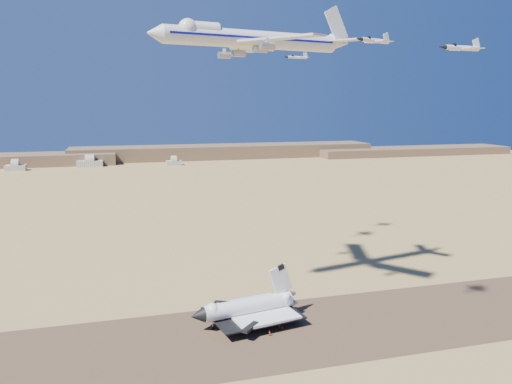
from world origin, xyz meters
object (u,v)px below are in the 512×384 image
object	(u,v)px
crew_c	(282,328)
chase_jet_a	(374,40)
chase_jet_c	(261,49)
carrier_747	(248,39)
crew_a	(270,333)
crew_b	(279,326)
chase_jet_b	(461,48)
chase_jet_d	(297,57)
shuttle	(247,308)

from	to	relation	value
crew_c	chase_jet_a	world-z (taller)	chase_jet_a
chase_jet_a	chase_jet_c	bearing A→B (deg)	75.32
carrier_747	crew_a	bearing A→B (deg)	-102.74
crew_c	chase_jet_c	world-z (taller)	chase_jet_c
carrier_747	crew_a	world-z (taller)	carrier_747
carrier_747	chase_jet_a	bearing A→B (deg)	-69.99
crew_a	crew_b	size ratio (longest dim) A/B	0.93
crew_c	chase_jet_b	world-z (taller)	chase_jet_b
chase_jet_b	chase_jet_d	xyz separation A→B (m)	(-4.04, 120.95, 7.79)
crew_b	chase_jet_c	size ratio (longest dim) A/B	0.12
carrier_747	chase_jet_c	size ratio (longest dim) A/B	5.03
carrier_747	chase_jet_d	bearing A→B (deg)	46.13
shuttle	chase_jet_b	xyz separation A→B (m)	(51.59, -36.67, 85.26)
crew_b	chase_jet_a	bearing A→B (deg)	-155.95
chase_jet_a	chase_jet_c	xyz separation A→B (m)	(-7.64, 90.72, 6.68)
crew_b	crew_c	xyz separation A→B (m)	(0.67, -1.51, -0.17)
chase_jet_c	shuttle	bearing A→B (deg)	-130.13
crew_a	chase_jet_d	size ratio (longest dim) A/B	0.13
crew_b	chase_jet_d	xyz separation A→B (m)	(38.41, 91.99, 97.27)
crew_a	crew_c	bearing A→B (deg)	-78.68
chase_jet_a	chase_jet_d	world-z (taller)	chase_jet_d
carrier_747	chase_jet_b	xyz separation A→B (m)	(46.24, -55.51, -7.41)
shuttle	chase_jet_b	distance (m)	106.18
carrier_747	chase_jet_c	bearing A→B (deg)	57.52
crew_c	chase_jet_b	bearing A→B (deg)	-165.59
shuttle	crew_a	bearing A→B (deg)	-79.58
crew_a	chase_jet_b	xyz separation A→B (m)	(47.14, -24.75, 89.55)
carrier_747	chase_jet_a	size ratio (longest dim) A/B	5.98
chase_jet_b	crew_b	bearing A→B (deg)	138.33
chase_jet_a	chase_jet_c	world-z (taller)	chase_jet_c
carrier_747	chase_jet_d	xyz separation A→B (m)	(42.20, 65.44, 0.37)
chase_jet_a	chase_jet_c	distance (m)	91.29
chase_jet_b	chase_jet_c	bearing A→B (deg)	97.72
crew_a	crew_b	distance (m)	6.31
shuttle	crew_b	world-z (taller)	shuttle
shuttle	chase_jet_c	distance (m)	117.90
chase_jet_a	chase_jet_d	distance (m)	110.19
crew_a	crew_c	size ratio (longest dim) A/B	1.14
crew_a	crew_b	world-z (taller)	crew_b
shuttle	carrier_747	world-z (taller)	carrier_747
chase_jet_a	chase_jet_c	size ratio (longest dim) A/B	0.84
carrier_747	crew_a	size ratio (longest dim) A/B	44.64
chase_jet_c	chase_jet_d	bearing A→B (deg)	17.28
chase_jet_c	chase_jet_a	bearing A→B (deg)	-105.44
chase_jet_c	chase_jet_b	bearing A→B (deg)	-95.17
crew_a	chase_jet_b	world-z (taller)	chase_jet_b
chase_jet_c	chase_jet_d	size ratio (longest dim) A/B	1.14
shuttle	chase_jet_d	world-z (taller)	chase_jet_d
chase_jet_c	chase_jet_d	xyz separation A→B (m)	(23.66, 18.18, -1.61)
crew_c	chase_jet_a	size ratio (longest dim) A/B	0.12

